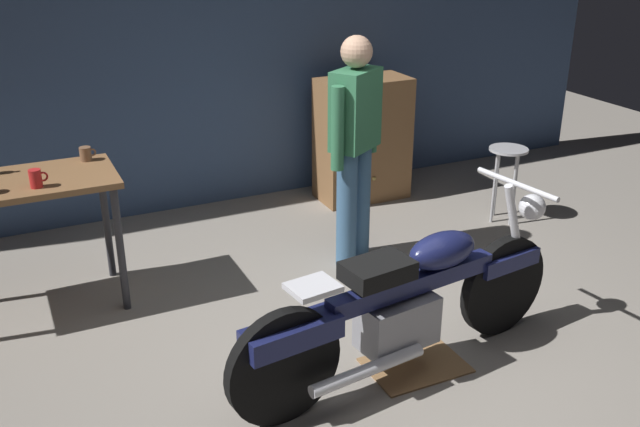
{
  "coord_description": "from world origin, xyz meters",
  "views": [
    {
      "loc": [
        -1.75,
        -3.08,
        2.42
      ],
      "look_at": [
        0.04,
        0.7,
        0.65
      ],
      "focal_mm": 39.93,
      "sensor_mm": 36.0,
      "label": 1
    }
  ],
  "objects_px": {
    "mug_brown_stoneware": "(86,154)",
    "mug_red_diner": "(36,178)",
    "wooden_dresser": "(362,139)",
    "person_standing": "(355,142)",
    "shop_stool": "(507,165)",
    "motorcycle": "(408,301)"
  },
  "relations": [
    {
      "from": "wooden_dresser",
      "to": "mug_brown_stoneware",
      "type": "relative_size",
      "value": 10.12
    },
    {
      "from": "motorcycle",
      "to": "person_standing",
      "type": "relative_size",
      "value": 1.31
    },
    {
      "from": "mug_brown_stoneware",
      "to": "motorcycle",
      "type": "bearing_deg",
      "value": -53.32
    },
    {
      "from": "motorcycle",
      "to": "mug_brown_stoneware",
      "type": "relative_size",
      "value": 20.06
    },
    {
      "from": "person_standing",
      "to": "mug_red_diner",
      "type": "distance_m",
      "value": 2.12
    },
    {
      "from": "person_standing",
      "to": "wooden_dresser",
      "type": "distance_m",
      "value": 1.36
    },
    {
      "from": "mug_brown_stoneware",
      "to": "person_standing",
      "type": "bearing_deg",
      "value": -14.73
    },
    {
      "from": "motorcycle",
      "to": "shop_stool",
      "type": "relative_size",
      "value": 3.41
    },
    {
      "from": "person_standing",
      "to": "wooden_dresser",
      "type": "relative_size",
      "value": 1.52
    },
    {
      "from": "person_standing",
      "to": "mug_red_diner",
      "type": "xyz_separation_m",
      "value": [
        -2.12,
        0.07,
        0.03
      ]
    },
    {
      "from": "wooden_dresser",
      "to": "mug_brown_stoneware",
      "type": "distance_m",
      "value": 2.56
    },
    {
      "from": "wooden_dresser",
      "to": "mug_red_diner",
      "type": "bearing_deg",
      "value": -159.57
    },
    {
      "from": "motorcycle",
      "to": "shop_stool",
      "type": "xyz_separation_m",
      "value": [
        1.89,
        1.51,
        0.05
      ]
    },
    {
      "from": "motorcycle",
      "to": "wooden_dresser",
      "type": "xyz_separation_m",
      "value": [
        1.07,
        2.5,
        0.1
      ]
    },
    {
      "from": "shop_stool",
      "to": "mug_brown_stoneware",
      "type": "height_order",
      "value": "mug_brown_stoneware"
    },
    {
      "from": "mug_brown_stoneware",
      "to": "mug_red_diner",
      "type": "bearing_deg",
      "value": -131.25
    },
    {
      "from": "motorcycle",
      "to": "person_standing",
      "type": "xyz_separation_m",
      "value": [
        0.39,
        1.39,
        0.48
      ]
    },
    {
      "from": "shop_stool",
      "to": "person_standing",
      "type": "bearing_deg",
      "value": -175.52
    },
    {
      "from": "mug_red_diner",
      "to": "shop_stool",
      "type": "bearing_deg",
      "value": 0.72
    },
    {
      "from": "shop_stool",
      "to": "mug_brown_stoneware",
      "type": "distance_m",
      "value": 3.32
    },
    {
      "from": "person_standing",
      "to": "shop_stool",
      "type": "xyz_separation_m",
      "value": [
        1.5,
        0.12,
        -0.43
      ]
    },
    {
      "from": "wooden_dresser",
      "to": "mug_brown_stoneware",
      "type": "bearing_deg",
      "value": -165.2
    }
  ]
}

